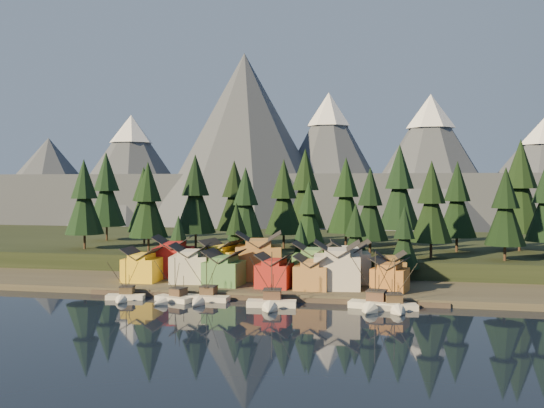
% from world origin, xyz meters
% --- Properties ---
extents(ground, '(500.00, 500.00, 0.00)m').
position_xyz_m(ground, '(0.00, 0.00, 0.00)').
color(ground, black).
rests_on(ground, ground).
extents(shore_strip, '(400.00, 50.00, 1.50)m').
position_xyz_m(shore_strip, '(0.00, 40.00, 0.75)').
color(shore_strip, '#3B362B').
rests_on(shore_strip, ground).
extents(hillside, '(420.00, 100.00, 6.00)m').
position_xyz_m(hillside, '(0.00, 90.00, 3.00)').
color(hillside, black).
rests_on(hillside, ground).
extents(dock, '(80.00, 4.00, 1.00)m').
position_xyz_m(dock, '(0.00, 16.50, 0.50)').
color(dock, '#4E4138').
rests_on(dock, ground).
extents(mountain_ridge, '(560.00, 190.00, 90.00)m').
position_xyz_m(mountain_ridge, '(-4.20, 213.59, 26.06)').
color(mountain_ridge, '#4D5363').
rests_on(mountain_ridge, ground).
extents(boat_0, '(8.83, 9.36, 10.20)m').
position_xyz_m(boat_0, '(-29.36, 9.53, 1.97)').
color(boat_0, silver).
rests_on(boat_0, ground).
extents(boat_1, '(9.23, 9.70, 10.52)m').
position_xyz_m(boat_1, '(-18.61, 9.45, 2.03)').
color(boat_1, beige).
rests_on(boat_1, ground).
extents(boat_2, '(10.83, 11.69, 11.31)m').
position_xyz_m(boat_2, '(-11.69, 11.09, 2.05)').
color(boat_2, beige).
rests_on(boat_2, ground).
extents(boat_3, '(10.77, 11.52, 12.65)m').
position_xyz_m(boat_3, '(3.83, 8.06, 2.45)').
color(boat_3, silver).
rests_on(boat_3, ground).
extents(boat_5, '(11.11, 11.72, 12.90)m').
position_xyz_m(boat_5, '(24.48, 10.61, 2.50)').
color(boat_5, white).
rests_on(boat_5, ground).
extents(boat_6, '(9.64, 10.22, 11.66)m').
position_xyz_m(boat_6, '(29.01, 10.04, 2.31)').
color(boat_6, beige).
rests_on(boat_6, ground).
extents(house_front_0, '(8.33, 7.89, 8.25)m').
position_xyz_m(house_front_0, '(-32.16, 25.40, 5.83)').
color(house_front_0, yellow).
rests_on(house_front_0, shore_strip).
extents(house_front_1, '(10.16, 9.86, 9.35)m').
position_xyz_m(house_front_1, '(-20.05, 26.65, 6.41)').
color(house_front_1, beige).
rests_on(house_front_1, shore_strip).
extents(house_front_2, '(9.11, 9.18, 8.32)m').
position_xyz_m(house_front_2, '(-10.86, 24.15, 5.87)').
color(house_front_2, '#477941').
rests_on(house_front_2, shore_strip).
extents(house_front_3, '(8.33, 8.00, 7.85)m').
position_xyz_m(house_front_3, '(1.41, 23.41, 5.63)').
color(house_front_3, maroon).
rests_on(house_front_3, shore_strip).
extents(house_front_4, '(7.80, 8.40, 7.81)m').
position_xyz_m(house_front_4, '(10.27, 23.25, 5.60)').
color(house_front_4, '#A36F39').
rests_on(house_front_4, shore_strip).
extents(house_front_5, '(11.22, 10.38, 10.87)m').
position_xyz_m(house_front_5, '(15.77, 25.05, 7.21)').
color(house_front_5, beige).
rests_on(house_front_5, shore_strip).
extents(house_front_6, '(8.97, 8.67, 7.51)m').
position_xyz_m(house_front_6, '(27.69, 23.73, 5.45)').
color(house_front_6, '#A8662B').
rests_on(house_front_6, shore_strip).
extents(house_back_0, '(11.19, 10.87, 10.55)m').
position_xyz_m(house_back_0, '(-27.18, 33.99, 7.04)').
color(house_back_0, maroon).
rests_on(house_back_0, shore_strip).
extents(house_back_1, '(10.42, 10.51, 9.81)m').
position_xyz_m(house_back_1, '(-14.23, 33.78, 6.65)').
color(house_back_1, gold).
rests_on(house_back_1, shore_strip).
extents(house_back_2, '(13.04, 12.32, 11.94)m').
position_xyz_m(house_back_2, '(-4.75, 34.42, 7.77)').
color(house_back_2, '#A4723A').
rests_on(house_back_2, shore_strip).
extents(house_back_3, '(10.01, 8.99, 9.85)m').
position_xyz_m(house_back_3, '(9.30, 32.77, 6.68)').
color(house_back_3, '#4E8347').
rests_on(house_back_3, shore_strip).
extents(house_back_4, '(10.59, 10.27, 10.23)m').
position_xyz_m(house_back_4, '(18.06, 34.12, 6.87)').
color(house_back_4, silver).
rests_on(house_back_4, shore_strip).
extents(house_back_5, '(7.86, 7.94, 8.01)m').
position_xyz_m(house_back_5, '(27.62, 32.05, 5.70)').
color(house_back_5, olive).
rests_on(house_back_5, shore_strip).
extents(tree_hill_0, '(11.53, 11.53, 26.87)m').
position_xyz_m(tree_hill_0, '(-62.00, 52.00, 20.69)').
color(tree_hill_0, '#332319').
rests_on(tree_hill_0, hillside).
extents(tree_hill_1, '(10.69, 10.69, 24.91)m').
position_xyz_m(tree_hill_1, '(-50.00, 68.00, 19.62)').
color(tree_hill_1, '#332319').
rests_on(tree_hill_1, hillside).
extents(tree_hill_2, '(11.06, 11.06, 25.77)m').
position_xyz_m(tree_hill_2, '(-40.00, 48.00, 20.09)').
color(tree_hill_2, '#332319').
rests_on(tree_hill_2, hillside).
extents(tree_hill_3, '(12.17, 12.17, 28.35)m').
position_xyz_m(tree_hill_3, '(-30.00, 60.00, 21.50)').
color(tree_hill_3, '#332319').
rests_on(tree_hill_3, hillside).
extents(tree_hill_4, '(11.60, 11.60, 27.01)m').
position_xyz_m(tree_hill_4, '(-22.00, 75.00, 20.77)').
color(tree_hill_4, '#332319').
rests_on(tree_hill_4, hillside).
extents(tree_hill_5, '(10.36, 10.36, 24.14)m').
position_xyz_m(tree_hill_5, '(-12.00, 50.00, 19.19)').
color(tree_hill_5, '#332319').
rests_on(tree_hill_5, hillside).
extents(tree_hill_6, '(11.53, 11.53, 26.87)m').
position_xyz_m(tree_hill_6, '(-4.00, 65.00, 20.69)').
color(tree_hill_6, '#332319').
rests_on(tree_hill_6, hillside).
extents(tree_hill_7, '(8.73, 8.73, 20.33)m').
position_xyz_m(tree_hill_7, '(6.00, 48.00, 17.11)').
color(tree_hill_7, '#332319').
rests_on(tree_hill_7, hillside).
extents(tree_hill_8, '(11.84, 11.84, 27.59)m').
position_xyz_m(tree_hill_8, '(14.00, 72.00, 21.08)').
color(tree_hill_8, '#332319').
rests_on(tree_hill_8, hillside).
extents(tree_hill_9, '(10.36, 10.36, 24.13)m').
position_xyz_m(tree_hill_9, '(22.00, 55.00, 19.19)').
color(tree_hill_9, '#332319').
rests_on(tree_hill_9, hillside).
extents(tree_hill_10, '(13.67, 13.67, 31.85)m').
position_xyz_m(tree_hill_10, '(30.00, 80.00, 23.42)').
color(tree_hill_10, '#332319').
rests_on(tree_hill_10, hillside).
extents(tree_hill_11, '(10.99, 10.99, 25.60)m').
position_xyz_m(tree_hill_11, '(38.00, 50.00, 19.99)').
color(tree_hill_11, '#332319').
rests_on(tree_hill_11, hillside).
extents(tree_hill_12, '(11.13, 11.13, 25.93)m').
position_xyz_m(tree_hill_12, '(46.00, 66.00, 20.18)').
color(tree_hill_12, '#332319').
rests_on(tree_hill_12, hillside).
extents(tree_hill_13, '(10.20, 10.20, 23.76)m').
position_xyz_m(tree_hill_13, '(56.00, 48.00, 18.99)').
color(tree_hill_13, '#332319').
rests_on(tree_hill_13, hillside).
extents(tree_hill_14, '(13.89, 13.89, 32.36)m').
position_xyz_m(tree_hill_14, '(64.00, 72.00, 23.69)').
color(tree_hill_14, '#332319').
rests_on(tree_hill_14, hillside).
extents(tree_hill_15, '(13.26, 13.26, 30.90)m').
position_xyz_m(tree_hill_15, '(0.00, 82.00, 22.89)').
color(tree_hill_15, '#332319').
rests_on(tree_hill_15, hillside).
extents(tree_hill_16, '(12.99, 12.99, 30.26)m').
position_xyz_m(tree_hill_16, '(-68.00, 78.00, 22.54)').
color(tree_hill_16, '#332319').
rests_on(tree_hill_16, hillside).
extents(tree_shore_0, '(6.68, 6.68, 15.57)m').
position_xyz_m(tree_shore_0, '(-28.00, 40.00, 10.00)').
color(tree_shore_0, '#332319').
rests_on(tree_shore_0, shore_strip).
extents(tree_shore_1, '(8.21, 8.21, 19.12)m').
position_xyz_m(tree_shore_1, '(-12.00, 40.00, 11.95)').
color(tree_shore_1, '#332319').
rests_on(tree_shore_1, shore_strip).
extents(tree_shore_2, '(6.31, 6.31, 14.69)m').
position_xyz_m(tree_shore_2, '(5.00, 40.00, 9.52)').
color(tree_shore_2, '#332319').
rests_on(tree_shore_2, shore_strip).
extents(tree_shore_3, '(8.25, 8.25, 19.22)m').
position_xyz_m(tree_shore_3, '(19.00, 40.00, 12.00)').
color(tree_shore_3, '#332319').
rests_on(tree_shore_3, shore_strip).
extents(tree_shore_4, '(7.99, 7.99, 18.62)m').
position_xyz_m(tree_shore_4, '(31.00, 40.00, 11.67)').
color(tree_shore_4, '#332319').
rests_on(tree_shore_4, shore_strip).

